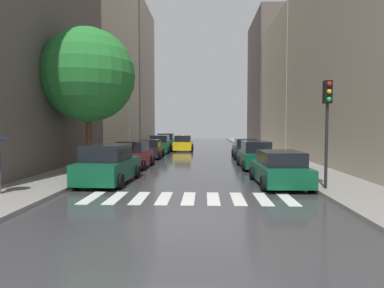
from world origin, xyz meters
TOP-DOWN VIEW (x-y plane):
  - ground_plane at (0.00, 24.00)m, footprint 28.00×72.00m
  - sidewalk_left at (-6.50, 24.00)m, footprint 3.00×72.00m
  - sidewalk_right at (6.50, 24.00)m, footprint 3.00×72.00m
  - crosswalk_stripes at (-0.00, 3.18)m, footprint 7.65×2.20m
  - building_left_mid at (-11.00, 27.14)m, footprint 6.00×15.92m
  - building_left_far at (-11.00, 42.60)m, footprint 6.00×12.98m
  - building_right_mid at (11.00, 28.67)m, footprint 6.00×13.05m
  - building_right_far at (11.00, 43.19)m, footprint 6.00×13.75m
  - parked_car_left_nearest at (-3.88, 6.37)m, footprint 2.33×4.57m
  - parked_car_left_second at (-3.87, 12.02)m, footprint 2.13×4.14m
  - parked_car_left_third at (-3.88, 18.57)m, footprint 2.05×4.31m
  - parked_car_left_fourth at (-3.79, 23.97)m, footprint 2.11×4.34m
  - parked_car_left_fifth at (-3.82, 29.67)m, footprint 2.15×4.35m
  - parked_car_right_nearest at (3.94, 6.12)m, footprint 2.23×4.51m
  - parked_car_right_second at (3.77, 12.15)m, footprint 2.01×4.34m
  - parked_car_right_third at (3.92, 18.67)m, footprint 2.08×4.51m
  - taxi_midroad at (-1.66, 26.44)m, footprint 2.09×4.44m
  - street_tree_left at (-6.12, 10.33)m, footprint 5.37×5.37m
  - traffic_light_right_corner at (5.45, 4.58)m, footprint 0.30×0.42m
  - lamp_post_left at (-5.55, 18.57)m, footprint 0.60×0.28m

SIDE VIEW (x-z plane):
  - ground_plane at x=0.00m, z-range -0.04..0.00m
  - crosswalk_stripes at x=0.00m, z-range 0.00..0.01m
  - sidewalk_left at x=-6.50m, z-range 0.00..0.15m
  - sidewalk_right at x=6.50m, z-range 0.00..0.15m
  - parked_car_left_third at x=-3.88m, z-range -0.04..1.49m
  - parked_car_right_nearest at x=3.94m, z-range -0.04..1.50m
  - parked_car_right_third at x=3.92m, z-range -0.05..1.55m
  - taxi_midroad at x=-1.66m, z-range -0.14..1.67m
  - parked_car_left_second at x=-3.87m, z-range -0.06..1.62m
  - parked_car_right_second at x=3.77m, z-range -0.06..1.65m
  - parked_car_left_fourth at x=-3.79m, z-range -0.06..1.67m
  - parked_car_left_fifth at x=-3.82m, z-range -0.06..1.70m
  - parked_car_left_nearest at x=-3.88m, z-range -0.06..1.74m
  - traffic_light_right_corner at x=5.45m, z-range 1.14..5.44m
  - lamp_post_left at x=-5.55m, z-range 0.68..7.34m
  - street_tree_left at x=-6.12m, z-range 1.51..9.61m
  - building_right_mid at x=11.00m, z-range 0.00..13.97m
  - building_right_far at x=11.00m, z-range 0.00..18.85m
  - building_left_far at x=-11.00m, z-range 0.00..20.55m
  - building_left_mid at x=-11.00m, z-range 0.00..24.71m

